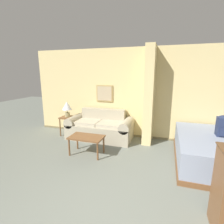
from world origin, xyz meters
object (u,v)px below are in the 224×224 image
coffee_table (87,139)px  table_lamp (67,107)px  bed (220,151)px  couch (100,128)px

coffee_table → table_lamp: table_lamp is taller
coffee_table → bed: size_ratio=0.38×
bed → table_lamp: bearing=171.4°
coffee_table → table_lamp: bearing=137.5°
table_lamp → bed: table_lamp is taller
table_lamp → coffee_table: bearing=-42.5°
couch → table_lamp: 1.20m
couch → bed: (2.95, -0.65, -0.02)m
table_lamp → bed: (4.00, -0.60, -0.59)m
couch → coffee_table: couch is taller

